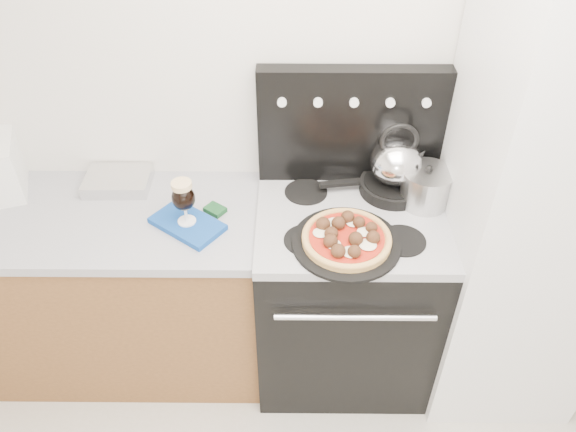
{
  "coord_description": "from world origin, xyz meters",
  "views": [
    {
      "loc": [
        -0.16,
        -0.55,
        2.36
      ],
      "look_at": [
        -0.17,
        1.05,
        1.02
      ],
      "focal_mm": 35.0,
      "sensor_mm": 36.0,
      "label": 1
    }
  ],
  "objects_px": {
    "base_cabinet": "(103,292)",
    "tea_kettle": "(397,159)",
    "fridge": "(531,215)",
    "pizza_pan": "(346,243)",
    "skillet": "(392,186)",
    "pizza": "(347,237)",
    "stove_body": "(344,296)",
    "beer_glass": "(184,202)",
    "oven_mitt": "(187,224)",
    "stock_pot": "(425,188)"
  },
  "relations": [
    {
      "from": "pizza",
      "to": "tea_kettle",
      "type": "bearing_deg",
      "value": 56.84
    },
    {
      "from": "pizza",
      "to": "skillet",
      "type": "relative_size",
      "value": 1.22
    },
    {
      "from": "base_cabinet",
      "to": "stock_pot",
      "type": "relative_size",
      "value": 7.3
    },
    {
      "from": "pizza_pan",
      "to": "skillet",
      "type": "xyz_separation_m",
      "value": [
        0.22,
        0.33,
        0.02
      ]
    },
    {
      "from": "stove_body",
      "to": "fridge",
      "type": "distance_m",
      "value": 0.87
    },
    {
      "from": "skillet",
      "to": "tea_kettle",
      "type": "xyz_separation_m",
      "value": [
        0.0,
        0.0,
        0.14
      ]
    },
    {
      "from": "pizza",
      "to": "oven_mitt",
      "type": "bearing_deg",
      "value": 168.91
    },
    {
      "from": "base_cabinet",
      "to": "oven_mitt",
      "type": "bearing_deg",
      "value": -9.11
    },
    {
      "from": "pizza_pan",
      "to": "stock_pot",
      "type": "relative_size",
      "value": 2.07
    },
    {
      "from": "oven_mitt",
      "to": "tea_kettle",
      "type": "relative_size",
      "value": 1.23
    },
    {
      "from": "base_cabinet",
      "to": "tea_kettle",
      "type": "distance_m",
      "value": 1.45
    },
    {
      "from": "fridge",
      "to": "base_cabinet",
      "type": "bearing_deg",
      "value": 178.41
    },
    {
      "from": "pizza_pan",
      "to": "stock_pot",
      "type": "bearing_deg",
      "value": 37.57
    },
    {
      "from": "oven_mitt",
      "to": "pizza_pan",
      "type": "relative_size",
      "value": 0.69
    },
    {
      "from": "oven_mitt",
      "to": "tea_kettle",
      "type": "bearing_deg",
      "value": 14.13
    },
    {
      "from": "fridge",
      "to": "skillet",
      "type": "relative_size",
      "value": 6.91
    },
    {
      "from": "oven_mitt",
      "to": "stock_pot",
      "type": "distance_m",
      "value": 0.96
    },
    {
      "from": "stove_body",
      "to": "pizza_pan",
      "type": "relative_size",
      "value": 2.14
    },
    {
      "from": "stove_body",
      "to": "tea_kettle",
      "type": "height_order",
      "value": "tea_kettle"
    },
    {
      "from": "stove_body",
      "to": "fridge",
      "type": "xyz_separation_m",
      "value": [
        0.7,
        -0.03,
        0.51
      ]
    },
    {
      "from": "base_cabinet",
      "to": "tea_kettle",
      "type": "height_order",
      "value": "tea_kettle"
    },
    {
      "from": "fridge",
      "to": "beer_glass",
      "type": "bearing_deg",
      "value": -179.04
    },
    {
      "from": "skillet",
      "to": "base_cabinet",
      "type": "bearing_deg",
      "value": -173.92
    },
    {
      "from": "fridge",
      "to": "oven_mitt",
      "type": "height_order",
      "value": "fridge"
    },
    {
      "from": "skillet",
      "to": "fridge",
      "type": "bearing_deg",
      "value": -19.85
    },
    {
      "from": "fridge",
      "to": "oven_mitt",
      "type": "xyz_separation_m",
      "value": [
        -1.35,
        -0.02,
        -0.04
      ]
    },
    {
      "from": "pizza_pan",
      "to": "skillet",
      "type": "bearing_deg",
      "value": 56.84
    },
    {
      "from": "oven_mitt",
      "to": "pizza",
      "type": "relative_size",
      "value": 0.85
    },
    {
      "from": "tea_kettle",
      "to": "pizza_pan",
      "type": "bearing_deg",
      "value": -122.84
    },
    {
      "from": "tea_kettle",
      "to": "skillet",
      "type": "bearing_deg",
      "value": 0.0
    },
    {
      "from": "oven_mitt",
      "to": "tea_kettle",
      "type": "distance_m",
      "value": 0.88
    },
    {
      "from": "stove_body",
      "to": "skillet",
      "type": "distance_m",
      "value": 0.56
    },
    {
      "from": "fridge",
      "to": "skillet",
      "type": "distance_m",
      "value": 0.55
    },
    {
      "from": "pizza",
      "to": "stove_body",
      "type": "bearing_deg",
      "value": 78.54
    },
    {
      "from": "stove_body",
      "to": "beer_glass",
      "type": "height_order",
      "value": "beer_glass"
    },
    {
      "from": "base_cabinet",
      "to": "skillet",
      "type": "relative_size",
      "value": 5.28
    },
    {
      "from": "pizza_pan",
      "to": "base_cabinet",
      "type": "bearing_deg",
      "value": 169.75
    },
    {
      "from": "beer_glass",
      "to": "skillet",
      "type": "distance_m",
      "value": 0.86
    },
    {
      "from": "stove_body",
      "to": "fridge",
      "type": "height_order",
      "value": "fridge"
    },
    {
      "from": "pizza_pan",
      "to": "skillet",
      "type": "distance_m",
      "value": 0.4
    },
    {
      "from": "base_cabinet",
      "to": "fridge",
      "type": "height_order",
      "value": "fridge"
    },
    {
      "from": "oven_mitt",
      "to": "pizza",
      "type": "distance_m",
      "value": 0.63
    },
    {
      "from": "oven_mitt",
      "to": "pizza_pan",
      "type": "bearing_deg",
      "value": -11.09
    },
    {
      "from": "stove_body",
      "to": "tea_kettle",
      "type": "distance_m",
      "value": 0.69
    },
    {
      "from": "base_cabinet",
      "to": "pizza_pan",
      "type": "distance_m",
      "value": 1.2
    },
    {
      "from": "base_cabinet",
      "to": "oven_mitt",
      "type": "height_order",
      "value": "oven_mitt"
    },
    {
      "from": "base_cabinet",
      "to": "pizza",
      "type": "bearing_deg",
      "value": -10.25
    },
    {
      "from": "pizza",
      "to": "tea_kettle",
      "type": "xyz_separation_m",
      "value": [
        0.22,
        0.33,
        0.13
      ]
    },
    {
      "from": "oven_mitt",
      "to": "pizza",
      "type": "xyz_separation_m",
      "value": [
        0.62,
        -0.12,
        0.04
      ]
    },
    {
      "from": "fridge",
      "to": "stock_pot",
      "type": "bearing_deg",
      "value": 164.24
    }
  ]
}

